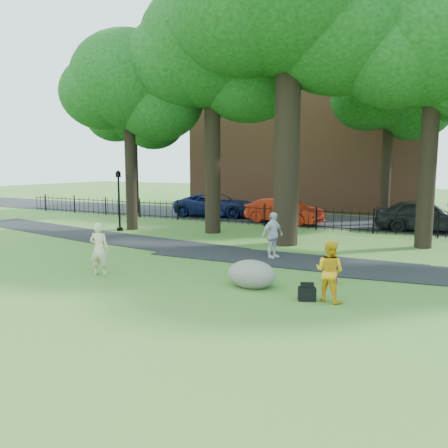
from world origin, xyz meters
The scene contains 17 objects.
ground centered at (0.00, 0.00, 0.00)m, with size 120.00×120.00×0.00m, color #377027.
footpath centered at (1.00, 3.90, 0.00)m, with size 36.00×2.60×0.03m, color black.
street centered at (0.00, 16.00, 0.00)m, with size 80.00×7.00×0.02m, color black.
iron_fence centered at (0.00, 12.00, 0.60)m, with size 44.00×0.04×1.20m.
brick_building centered at (-4.00, 24.00, 6.00)m, with size 18.00×8.00×12.00m, color brown.
big_tree centered at (0.13, 7.09, 10.14)m, with size 10.08×8.61×14.37m.
tree_row centered at (0.52, 8.40, 8.15)m, with size 26.82×7.96×12.42m.
woman centered at (-3.49, -0.88, 0.85)m, with size 0.62×0.41×1.70m, color beige.
man centered at (3.75, -0.26, 0.80)m, with size 0.78×0.60×1.60m, color orange.
pedestrian centered at (0.54, 4.02, 0.88)m, with size 1.03×0.43×1.76m, color silver.
boulder centered at (1.41, 0.09, 0.42)m, with size 1.44×1.08×0.84m, color slate.
lamppost centered at (-9.25, 6.77, 1.59)m, with size 0.32×0.32×3.25m.
backpack centered at (3.23, -0.45, 0.17)m, with size 0.46×0.29×0.34m, color black.
red_bag centered at (3.35, 1.52, 0.12)m, with size 0.35×0.22×0.24m, color maroon.
red_sedan centered at (-2.40, 13.54, 0.77)m, with size 1.63×4.69×1.54m, color #A91F0D.
navy_van centered at (-7.71, 14.84, 0.79)m, with size 2.62×5.68×1.58m, color #0E1846.
grey_car centered at (5.26, 14.03, 0.85)m, with size 2.01×4.99×1.70m, color black.
Camera 1 is at (6.37, -11.25, 3.52)m, focal length 35.00 mm.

